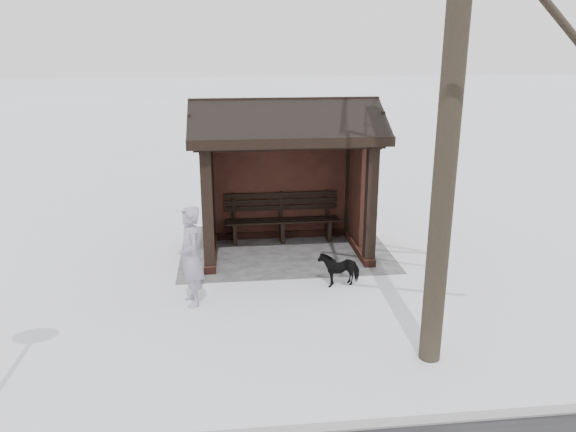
# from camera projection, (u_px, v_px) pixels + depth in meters

# --- Properties ---
(ground) EXTENTS (120.00, 120.00, 0.00)m
(ground) POSITION_uv_depth(u_px,v_px,m) (285.00, 252.00, 11.42)
(ground) COLOR silver
(ground) RESTS_ON ground
(kerb) EXTENTS (120.00, 0.15, 0.06)m
(kerb) POSITION_uv_depth(u_px,v_px,m) (340.00, 428.00, 6.20)
(kerb) COLOR gray
(kerb) RESTS_ON ground
(trampled_patch) EXTENTS (4.20, 3.20, 0.02)m
(trampled_patch) POSITION_uv_depth(u_px,v_px,m) (284.00, 248.00, 11.60)
(trampled_patch) COLOR gray
(trampled_patch) RESTS_ON ground
(bus_shelter) EXTENTS (3.60, 2.40, 3.09)m
(bus_shelter) POSITION_uv_depth(u_px,v_px,m) (284.00, 145.00, 10.92)
(bus_shelter) COLOR #351913
(bus_shelter) RESTS_ON ground
(pedestrian) EXTENTS (0.54, 0.68, 1.64)m
(pedestrian) POSITION_uv_depth(u_px,v_px,m) (191.00, 256.00, 8.93)
(pedestrian) COLOR gray
(pedestrian) RESTS_ON ground
(dog) EXTENTS (0.76, 0.48, 0.60)m
(dog) POSITION_uv_depth(u_px,v_px,m) (339.00, 268.00, 9.83)
(dog) COLOR black
(dog) RESTS_ON ground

